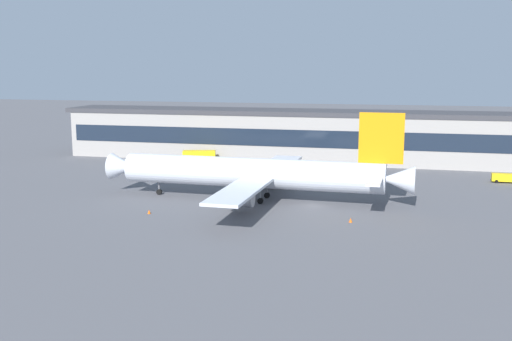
{
  "coord_description": "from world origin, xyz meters",
  "views": [
    {
      "loc": [
        14.66,
        -104.62,
        24.86
      ],
      "look_at": [
        -11.99,
        6.12,
        5.0
      ],
      "focal_mm": 41.9,
      "sensor_mm": 36.0,
      "label": 1
    }
  ],
  "objects_px": {
    "airliner": "(256,173)",
    "traffic_cone_1": "(351,220)",
    "crew_van": "(158,160)",
    "belt_loader": "(508,178)",
    "traffic_cone_0": "(149,212)",
    "baggage_tug": "(126,162)",
    "fuel_truck": "(200,156)"
  },
  "relations": [
    {
      "from": "belt_loader",
      "to": "traffic_cone_1",
      "type": "relative_size",
      "value": 9.04
    },
    {
      "from": "baggage_tug",
      "to": "airliner",
      "type": "bearing_deg",
      "value": -36.57
    },
    {
      "from": "belt_loader",
      "to": "baggage_tug",
      "type": "height_order",
      "value": "belt_loader"
    },
    {
      "from": "traffic_cone_0",
      "to": "fuel_truck",
      "type": "bearing_deg",
      "value": 99.58
    },
    {
      "from": "belt_loader",
      "to": "traffic_cone_0",
      "type": "bearing_deg",
      "value": -145.75
    },
    {
      "from": "airliner",
      "to": "traffic_cone_1",
      "type": "xyz_separation_m",
      "value": [
        18.71,
        -12.01,
        -4.88
      ]
    },
    {
      "from": "traffic_cone_1",
      "to": "traffic_cone_0",
      "type": "bearing_deg",
      "value": -176.1
    },
    {
      "from": "fuel_truck",
      "to": "traffic_cone_0",
      "type": "relative_size",
      "value": 12.56
    },
    {
      "from": "crew_van",
      "to": "baggage_tug",
      "type": "xyz_separation_m",
      "value": [
        -7.86,
        -2.09,
        -0.37
      ]
    },
    {
      "from": "airliner",
      "to": "traffic_cone_0",
      "type": "bearing_deg",
      "value": -136.95
    },
    {
      "from": "traffic_cone_1",
      "to": "airliner",
      "type": "bearing_deg",
      "value": 147.3
    },
    {
      "from": "baggage_tug",
      "to": "belt_loader",
      "type": "bearing_deg",
      "value": -0.56
    },
    {
      "from": "crew_van",
      "to": "traffic_cone_1",
      "type": "height_order",
      "value": "crew_van"
    },
    {
      "from": "airliner",
      "to": "baggage_tug",
      "type": "distance_m",
      "value": 51.29
    },
    {
      "from": "belt_loader",
      "to": "traffic_cone_0",
      "type": "xyz_separation_m",
      "value": [
        -64.49,
        -43.91,
        -0.8
      ]
    },
    {
      "from": "fuel_truck",
      "to": "traffic_cone_1",
      "type": "xyz_separation_m",
      "value": [
        43.04,
        -50.92,
        -1.52
      ]
    },
    {
      "from": "fuel_truck",
      "to": "traffic_cone_0",
      "type": "bearing_deg",
      "value": -80.42
    },
    {
      "from": "traffic_cone_0",
      "to": "traffic_cone_1",
      "type": "height_order",
      "value": "traffic_cone_1"
    },
    {
      "from": "baggage_tug",
      "to": "traffic_cone_1",
      "type": "height_order",
      "value": "baggage_tug"
    },
    {
      "from": "airliner",
      "to": "crew_van",
      "type": "distance_m",
      "value": 46.65
    },
    {
      "from": "crew_van",
      "to": "baggage_tug",
      "type": "distance_m",
      "value": 8.14
    },
    {
      "from": "fuel_truck",
      "to": "traffic_cone_0",
      "type": "height_order",
      "value": "fuel_truck"
    },
    {
      "from": "airliner",
      "to": "traffic_cone_1",
      "type": "relative_size",
      "value": 82.04
    },
    {
      "from": "airliner",
      "to": "baggage_tug",
      "type": "xyz_separation_m",
      "value": [
        -41.06,
        30.46,
        -4.15
      ]
    },
    {
      "from": "airliner",
      "to": "traffic_cone_0",
      "type": "height_order",
      "value": "airliner"
    },
    {
      "from": "crew_van",
      "to": "traffic_cone_1",
      "type": "relative_size",
      "value": 7.88
    },
    {
      "from": "airliner",
      "to": "traffic_cone_1",
      "type": "height_order",
      "value": "airliner"
    },
    {
      "from": "crew_van",
      "to": "traffic_cone_1",
      "type": "bearing_deg",
      "value": -40.64
    },
    {
      "from": "traffic_cone_1",
      "to": "baggage_tug",
      "type": "bearing_deg",
      "value": 144.6
    },
    {
      "from": "crew_van",
      "to": "belt_loader",
      "type": "relative_size",
      "value": 0.87
    },
    {
      "from": "crew_van",
      "to": "traffic_cone_0",
      "type": "relative_size",
      "value": 8.02
    },
    {
      "from": "belt_loader",
      "to": "traffic_cone_0",
      "type": "relative_size",
      "value": 9.2
    }
  ]
}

